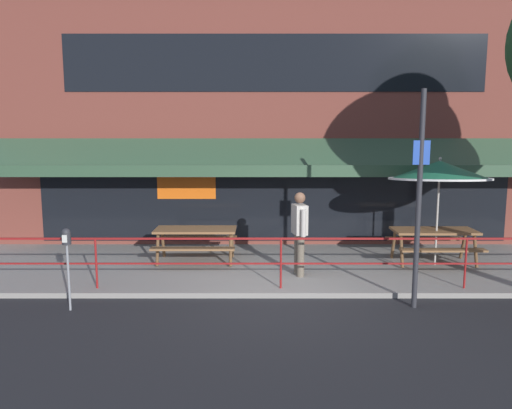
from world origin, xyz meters
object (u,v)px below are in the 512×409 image
pedestrian_walking (298,229)px  parking_meter_near (65,245)px  patio_umbrella_centre (437,171)px  picnic_table_centre (432,237)px  street_sign_pole (417,198)px  picnic_table_left (194,236)px

pedestrian_walking → parking_meter_near: bearing=-156.5°
pedestrian_walking → parking_meter_near: pedestrian_walking is taller
parking_meter_near → patio_umbrella_centre: bearing=19.8°
picnic_table_centre → street_sign_pole: 3.06m
patio_umbrella_centre → parking_meter_near: size_ratio=1.67×
picnic_table_left → patio_umbrella_centre: patio_umbrella_centre is taller
parking_meter_near → street_sign_pole: 5.96m
patio_umbrella_centre → pedestrian_walking: size_ratio=1.39×
patio_umbrella_centre → picnic_table_left: bearing=177.3°
pedestrian_walking → street_sign_pole: street_sign_pole is taller
picnic_table_left → picnic_table_centre: same height
picnic_table_centre → pedestrian_walking: (-3.07, -0.93, 0.35)m
picnic_table_left → patio_umbrella_centre: size_ratio=0.76×
picnic_table_centre → pedestrian_walking: 3.23m
pedestrian_walking → street_sign_pole: (1.86, -1.61, 0.85)m
patio_umbrella_centre → parking_meter_near: patio_umbrella_centre is taller
pedestrian_walking → street_sign_pole: size_ratio=0.46×
picnic_table_centre → patio_umbrella_centre: patio_umbrella_centre is taller
picnic_table_centre → pedestrian_walking: bearing=-163.2°
patio_umbrella_centre → street_sign_pole: bearing=-116.7°
picnic_table_left → picnic_table_centre: 5.31m
picnic_table_centre → pedestrian_walking: pedestrian_walking is taller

